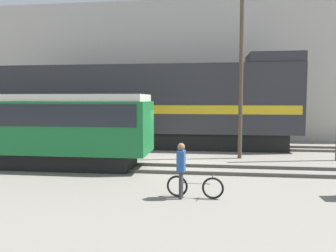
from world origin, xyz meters
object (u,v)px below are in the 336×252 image
Objects in this scene: person at (181,165)px; utility_pole_center at (241,61)px; freight_locomotive at (146,105)px; bicycle at (195,187)px; streetcar at (14,125)px.

utility_pole_center is at bearing 71.56° from person.
freight_locomotive is 1.90× the size of utility_pole_center.
freight_locomotive is 10.60× the size of bicycle.
utility_pole_center is at bearing 74.35° from bicycle.
utility_pole_center is at bearing 17.64° from streetcar.
freight_locomotive reaches higher than person.
streetcar is 1.25× the size of utility_pole_center.
freight_locomotive is at bearing 106.62° from person.
bicycle is (8.27, -3.78, -1.50)m from streetcar.
person is 8.48m from utility_pole_center.
bicycle is 1.04× the size of person.
freight_locomotive is 11.13m from bicycle.
freight_locomotive is 6.78m from utility_pole_center.
utility_pole_center reaches higher than streetcar.
bicycle is at bearing -105.65° from utility_pole_center.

